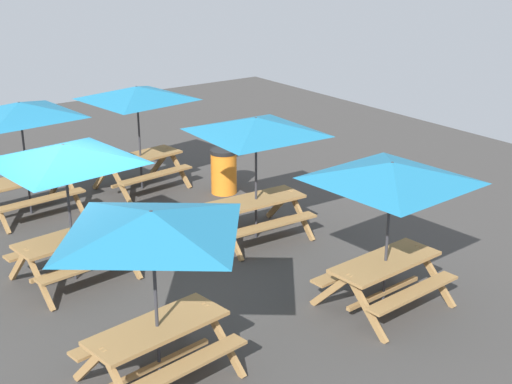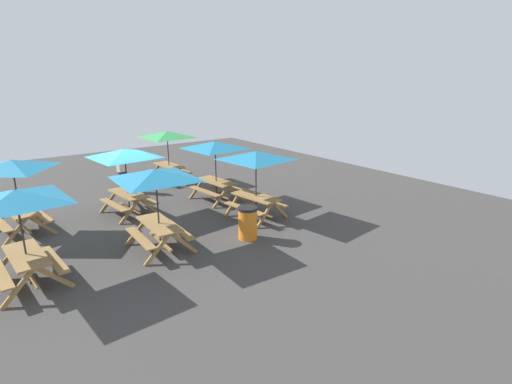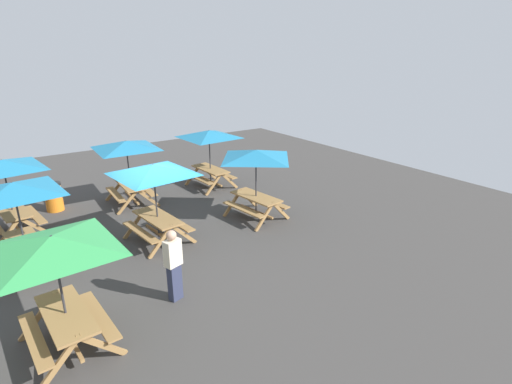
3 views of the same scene
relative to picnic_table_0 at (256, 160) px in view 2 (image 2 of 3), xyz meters
name	(u,v)px [view 2 (image 2 of 3)]	position (x,y,z in m)	size (l,w,h in m)	color
ground_plane	(129,215)	(2.86, 3.41, -1.99)	(25.27, 25.27, 0.00)	#3D3A38
picnic_table_0	(256,160)	(0.00, 0.00, 0.00)	(2.80, 2.80, 2.34)	olive
picnic_table_1	(13,170)	(3.17, 6.61, 0.00)	(2.25, 2.25, 2.34)	olive
picnic_table_2	(156,180)	(-0.46, 3.69, 0.00)	(2.83, 2.83, 2.34)	olive
picnic_table_3	(167,138)	(6.20, 0.30, 0.00)	(2.82, 2.82, 2.34)	olive
picnic_table_4	(215,149)	(2.53, 0.04, 0.00)	(2.82, 2.82, 2.34)	olive
picnic_table_5	(125,158)	(2.94, 3.34, 0.00)	(2.81, 2.81, 2.34)	olive
picnic_table_6	(17,203)	(-0.50, 6.94, 0.00)	(2.82, 2.82, 2.34)	olive
trash_bin_orange	(248,223)	(-1.33, 1.30, -1.49)	(0.59, 0.59, 0.98)	orange
person_standing	(122,170)	(5.89, 2.54, -1.10)	(0.32, 0.41, 1.67)	#2D334C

